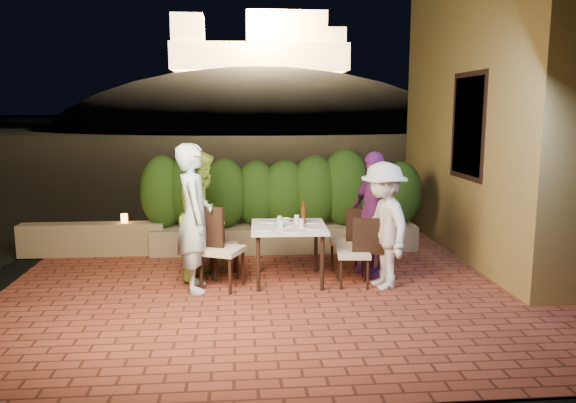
{
  "coord_description": "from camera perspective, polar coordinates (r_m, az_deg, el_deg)",
  "views": [
    {
      "loc": [
        -0.51,
        -6.42,
        2.25
      ],
      "look_at": [
        0.11,
        0.79,
        1.05
      ],
      "focal_mm": 35.0,
      "sensor_mm": 36.0,
      "label": 1
    }
  ],
  "objects": [
    {
      "name": "plate_front",
      "position": [
        6.94,
        0.35,
        -3.01
      ],
      "size": [
        0.24,
        0.24,
        0.01
      ],
      "primitive_type": "cylinder",
      "color": "white",
      "rests_on": "dining_table"
    },
    {
      "name": "diner_purple",
      "position": [
        7.67,
        8.68,
        -1.23
      ],
      "size": [
        0.69,
        1.07,
        1.69
      ],
      "primitive_type": "imported",
      "rotation": [
        0.0,
        0.0,
        -1.26
      ],
      "color": "#712879",
      "rests_on": "ground"
    },
    {
      "name": "glass_ne",
      "position": [
        7.17,
        1.38,
        -2.2
      ],
      "size": [
        0.07,
        0.07,
        0.11
      ],
      "primitive_type": "cylinder",
      "color": "silver",
      "rests_on": "dining_table"
    },
    {
      "name": "hedge",
      "position": [
        8.84,
        -0.3,
        0.97
      ],
      "size": [
        4.0,
        0.7,
        1.1
      ],
      "primitive_type": null,
      "color": "#1B370F",
      "rests_on": "planter"
    },
    {
      "name": "diner_white",
      "position": [
        7.14,
        9.62,
        -2.42
      ],
      "size": [
        0.8,
        1.14,
        1.6
      ],
      "primitive_type": "imported",
      "rotation": [
        0.0,
        0.0,
        -1.36
      ],
      "color": "silver",
      "rests_on": "ground"
    },
    {
      "name": "window_pane",
      "position": [
        8.59,
        18.0,
        7.3
      ],
      "size": [
        0.08,
        1.0,
        1.4
      ],
      "primitive_type": "cube",
      "color": "black",
      "rests_on": "building_wall"
    },
    {
      "name": "chair_right_back",
      "position": [
        7.72,
        6.07,
        -4.07
      ],
      "size": [
        0.45,
        0.45,
        0.91
      ],
      "primitive_type": null,
      "rotation": [
        0.0,
        0.0,
        3.21
      ],
      "color": "black",
      "rests_on": "ground"
    },
    {
      "name": "plate_sw",
      "position": [
        7.52,
        -1.95,
        -2.04
      ],
      "size": [
        0.23,
        0.23,
        0.01
      ],
      "primitive_type": "cylinder",
      "color": "white",
      "rests_on": "dining_table"
    },
    {
      "name": "dining_table",
      "position": [
        7.38,
        0.07,
        -5.31
      ],
      "size": [
        1.0,
        1.0,
        0.75
      ],
      "primitive_type": null,
      "rotation": [
        0.0,
        0.0,
        -0.04
      ],
      "color": "white",
      "rests_on": "ground"
    },
    {
      "name": "glass_sw",
      "position": [
        7.41,
        -0.86,
        -1.85
      ],
      "size": [
        0.06,
        0.06,
        0.1
      ],
      "primitive_type": "cylinder",
      "color": "silver",
      "rests_on": "dining_table"
    },
    {
      "name": "chair_left_back",
      "position": [
        7.62,
        -6.56,
        -4.44
      ],
      "size": [
        0.44,
        0.44,
        0.87
      ],
      "primitive_type": null,
      "rotation": [
        0.0,
        0.0,
        0.11
      ],
      "color": "black",
      "rests_on": "ground"
    },
    {
      "name": "window_frame",
      "position": [
        8.59,
        17.94,
        7.3
      ],
      "size": [
        0.06,
        1.15,
        1.55
      ],
      "primitive_type": "cube",
      "color": "black",
      "rests_on": "building_wall"
    },
    {
      "name": "bowl",
      "position": [
        7.55,
        -0.31,
        -1.88
      ],
      "size": [
        0.2,
        0.2,
        0.04
      ],
      "primitive_type": "imported",
      "rotation": [
        0.0,
        0.0,
        0.29
      ],
      "color": "white",
      "rests_on": "dining_table"
    },
    {
      "name": "chair_left_front",
      "position": [
        7.11,
        -6.72,
        -4.74
      ],
      "size": [
        0.64,
        0.64,
        1.04
      ],
      "primitive_type": null,
      "rotation": [
        0.0,
        0.0,
        -0.42
      ],
      "color": "black",
      "rests_on": "ground"
    },
    {
      "name": "hill",
      "position": [
        66.76,
        -2.81,
        4.05
      ],
      "size": [
        52.0,
        40.0,
        22.0
      ],
      "primitive_type": "ellipsoid",
      "color": "black",
      "rests_on": "ground"
    },
    {
      "name": "building_wall",
      "position": [
        9.37,
        21.42,
        10.31
      ],
      "size": [
        1.6,
        5.0,
        5.0
      ],
      "primitive_type": "cube",
      "color": "olive",
      "rests_on": "ground"
    },
    {
      "name": "diner_blue",
      "position": [
        7.02,
        -9.51,
        -1.63
      ],
      "size": [
        0.52,
        0.72,
        1.84
      ],
      "primitive_type": "imported",
      "rotation": [
        0.0,
        0.0,
        1.7
      ],
      "color": "silver",
      "rests_on": "ground"
    },
    {
      "name": "plate_nw",
      "position": [
        7.05,
        -2.43,
        -2.82
      ],
      "size": [
        0.24,
        0.24,
        0.01
      ],
      "primitive_type": "cylinder",
      "color": "white",
      "rests_on": "dining_table"
    },
    {
      "name": "terrace_floor",
      "position": [
        7.31,
        -0.7,
        -9.11
      ],
      "size": [
        7.0,
        6.0,
        0.15
      ],
      "primitive_type": "cube",
      "color": "brown",
      "rests_on": "ground"
    },
    {
      "name": "diner_green",
      "position": [
        7.54,
        -8.66,
        -1.4
      ],
      "size": [
        0.77,
        0.92,
        1.7
      ],
      "primitive_type": "imported",
      "rotation": [
        0.0,
        0.0,
        1.41
      ],
      "color": "#A7D643",
      "rests_on": "ground"
    },
    {
      "name": "fortress",
      "position": [
        66.97,
        -2.92,
        16.49
      ],
      "size": [
        26.0,
        8.0,
        8.0
      ],
      "primitive_type": null,
      "color": "#FFCC7A",
      "rests_on": "hill"
    },
    {
      "name": "plate_centre",
      "position": [
        7.31,
        0.04,
        -2.38
      ],
      "size": [
        0.21,
        0.21,
        0.01
      ],
      "primitive_type": "cylinder",
      "color": "white",
      "rests_on": "dining_table"
    },
    {
      "name": "beer_bottle",
      "position": [
        7.36,
        1.59,
        -1.11
      ],
      "size": [
        0.06,
        0.06,
        0.31
      ],
      "primitive_type": null,
      "color": "#4E210D",
      "rests_on": "dining_table"
    },
    {
      "name": "plate_ne",
      "position": [
        7.09,
        2.69,
        -2.76
      ],
      "size": [
        0.2,
        0.2,
        0.01
      ],
      "primitive_type": "cylinder",
      "color": "white",
      "rests_on": "dining_table"
    },
    {
      "name": "parapet",
      "position": [
        9.23,
        -19.23,
        -3.63
      ],
      "size": [
        2.2,
        0.3,
        0.5
      ],
      "primitive_type": "cube",
      "color": "#7B6C4E",
      "rests_on": "ground"
    },
    {
      "name": "glass_se",
      "position": [
        7.39,
        0.9,
        -1.82
      ],
      "size": [
        0.07,
        0.07,
        0.12
      ],
      "primitive_type": "cylinder",
      "color": "silver",
      "rests_on": "dining_table"
    },
    {
      "name": "glass_nw",
      "position": [
        7.14,
        -0.71,
        -2.29
      ],
      "size": [
        0.06,
        0.06,
        0.1
      ],
      "primitive_type": "cylinder",
      "color": "silver",
      "rests_on": "dining_table"
    },
    {
      "name": "chair_right_front",
      "position": [
        7.23,
        6.68,
        -5.14
      ],
      "size": [
        0.45,
        0.45,
        0.88
      ],
      "primitive_type": null,
      "rotation": [
        0.0,
        0.0,
        3.03
      ],
      "color": "black",
      "rests_on": "ground"
    },
    {
      "name": "planter",
      "position": [
        8.98,
        -0.29,
        -3.77
      ],
      "size": [
        4.2,
        0.55,
        0.4
      ],
      "primitive_type": "cube",
      "color": "#7B6C4E",
      "rests_on": "ground"
    },
    {
      "name": "parapet_lamp",
      "position": [
        9.05,
        -16.29,
        -1.65
      ],
      "size": [
        0.1,
        0.1,
        0.14
      ],
      "primitive_type": "cylinder",
      "color": "orange",
      "rests_on": "parapet"
    },
    {
      "name": "ground",
      "position": [
        6.83,
        -0.38,
        -10.01
      ],
      "size": [
        400.0,
        400.0,
        0.0
      ],
      "primitive_type": "plane",
      "color": "black",
      "rests_on": "ground"
    },
    {
      "name": "plate_se",
      "position": [
        7.5,
        2.24,
        -2.08
      ],
      "size": [
        0.23,
        0.23,
        0.01
      ],
      "primitive_type": "cylinder",
      "color": "white",
      "rests_on": "dining_table"
    }
  ]
}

